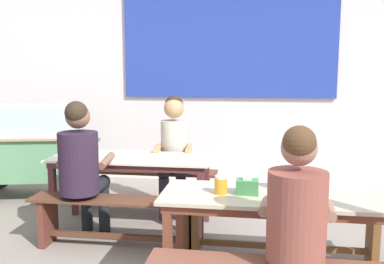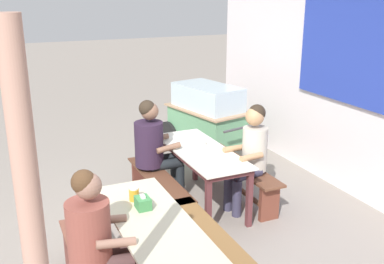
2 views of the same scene
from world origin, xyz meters
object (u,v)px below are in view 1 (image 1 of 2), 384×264
at_px(person_near_front, 297,216).
at_px(person_center_facing, 174,146).
at_px(bench_far_front, 115,217).
at_px(condiment_jar, 221,185).
at_px(bench_far_back, 146,182).
at_px(food_cart, 29,144).
at_px(tissue_box, 247,186).
at_px(person_left_back_turned, 81,163).
at_px(soup_bowl, 117,153).
at_px(bench_near_back, 283,224).
at_px(dining_table_far, 132,165).
at_px(dining_table_near, 288,205).

relative_size(person_near_front, person_center_facing, 0.99).
distance_m(bench_far_front, condiment_jar, 1.26).
distance_m(bench_far_back, food_cart, 1.62).
bearing_deg(person_near_front, tissue_box, 122.16).
bearing_deg(person_center_facing, person_left_back_turned, -123.94).
bearing_deg(person_left_back_turned, soup_bowl, 75.27).
relative_size(bench_far_front, bench_near_back, 0.91).
xyz_separation_m(food_cart, soup_bowl, (1.39, -0.75, 0.08)).
bearing_deg(bench_far_back, soup_bowl, -109.73).
xyz_separation_m(bench_far_front, person_left_back_turned, (-0.33, 0.06, 0.46)).
relative_size(person_center_facing, condiment_jar, 10.14).
relative_size(dining_table_far, food_cart, 0.92).
bearing_deg(person_left_back_turned, person_near_front, -31.67).
height_order(bench_far_back, person_center_facing, person_center_facing).
bearing_deg(tissue_box, dining_table_far, 136.54).
bearing_deg(person_left_back_turned, condiment_jar, -26.45).
bearing_deg(person_left_back_turned, food_cart, 133.29).
relative_size(bench_near_back, tissue_box, 10.82).
xyz_separation_m(dining_table_near, soup_bowl, (-1.65, 1.19, 0.10)).
bearing_deg(person_center_facing, dining_table_far, -124.49).
xyz_separation_m(condiment_jar, soup_bowl, (-1.17, 1.23, -0.04)).
height_order(dining_table_far, dining_table_near, same).
bearing_deg(bench_far_back, food_cart, 169.94).
bearing_deg(dining_table_near, bench_far_back, 131.66).
bearing_deg(person_center_facing, bench_far_back, 169.82).
height_order(bench_far_front, person_center_facing, person_center_facing).
distance_m(person_near_front, person_left_back_turned, 2.13).
bearing_deg(tissue_box, condiment_jar, -172.54).
bearing_deg(dining_table_near, person_near_front, -88.44).
bearing_deg(condiment_jar, bench_near_back, 50.97).
bearing_deg(tissue_box, soup_bowl, 138.47).
height_order(bench_far_front, tissue_box, tissue_box).
xyz_separation_m(bench_far_back, bench_far_front, (0.01, -1.10, -0.02)).
relative_size(food_cart, person_near_front, 1.36).
bearing_deg(bench_far_back, person_center_facing, -10.18).
bearing_deg(person_near_front, bench_far_front, 144.61).
relative_size(person_near_front, condiment_jar, 10.05).
distance_m(dining_table_far, tissue_box, 1.64).
relative_size(bench_far_front, person_left_back_turned, 1.17).
height_order(dining_table_far, condiment_jar, condiment_jar).
bearing_deg(food_cart, person_left_back_turned, -46.71).
bearing_deg(bench_near_back, person_near_front, -89.14).
bearing_deg(dining_table_near, soup_bowl, 144.18).
xyz_separation_m(food_cart, person_center_facing, (1.90, -0.34, 0.09)).
relative_size(tissue_box, condiment_jar, 1.22).
bearing_deg(bench_far_back, bench_far_front, -89.62).
bearing_deg(soup_bowl, dining_table_near, -35.82).
bearing_deg(condiment_jar, person_left_back_turned, 153.55).
bearing_deg(dining_table_far, soup_bowl, 155.27).
height_order(bench_far_front, bench_near_back, same).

